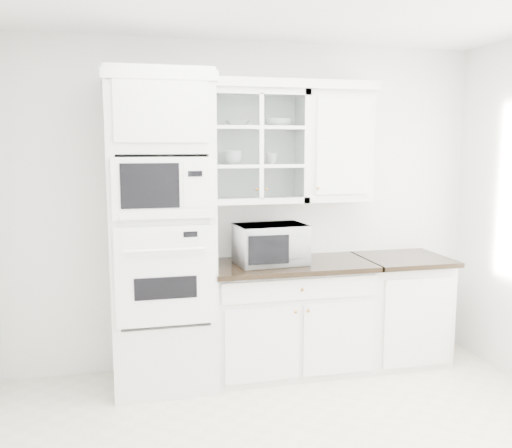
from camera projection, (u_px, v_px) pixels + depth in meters
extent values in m
cube|color=white|center=(249.00, 206.00, 4.57)|extent=(4.00, 0.02, 2.70)
cube|color=silver|center=(162.00, 233.00, 4.12)|extent=(0.76, 0.65, 2.40)
cube|color=white|center=(165.00, 276.00, 3.83)|extent=(0.70, 0.03, 0.72)
cube|color=black|center=(166.00, 288.00, 3.83)|extent=(0.44, 0.01, 0.16)
cube|color=white|center=(163.00, 188.00, 3.74)|extent=(0.70, 0.03, 0.43)
cube|color=black|center=(150.00, 186.00, 3.70)|extent=(0.40, 0.01, 0.31)
cube|color=silver|center=(290.00, 318.00, 4.48)|extent=(1.30, 0.60, 0.88)
cube|color=#302313|center=(291.00, 265.00, 4.38)|extent=(1.32, 0.67, 0.04)
cube|color=silver|center=(400.00, 310.00, 4.71)|extent=(0.70, 0.60, 0.88)
cube|color=#302313|center=(404.00, 259.00, 4.61)|extent=(0.72, 0.67, 0.04)
cube|color=silver|center=(257.00, 147.00, 4.36)|extent=(0.80, 0.33, 0.90)
cube|color=silver|center=(257.00, 165.00, 4.38)|extent=(0.74, 0.29, 0.02)
cube|color=silver|center=(257.00, 128.00, 4.33)|extent=(0.74, 0.29, 0.02)
cube|color=silver|center=(335.00, 147.00, 4.51)|extent=(0.55, 0.33, 0.90)
cube|color=white|center=(244.00, 84.00, 4.24)|extent=(2.14, 0.38, 0.07)
imported|color=white|center=(270.00, 244.00, 4.34)|extent=(0.58, 0.50, 0.32)
imported|color=white|center=(238.00, 123.00, 4.28)|extent=(0.22, 0.22, 0.05)
imported|color=white|center=(279.00, 123.00, 4.37)|extent=(0.23, 0.23, 0.06)
imported|color=white|center=(234.00, 158.00, 4.33)|extent=(0.14, 0.14, 0.11)
imported|color=white|center=(272.00, 159.00, 4.39)|extent=(0.12, 0.12, 0.09)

